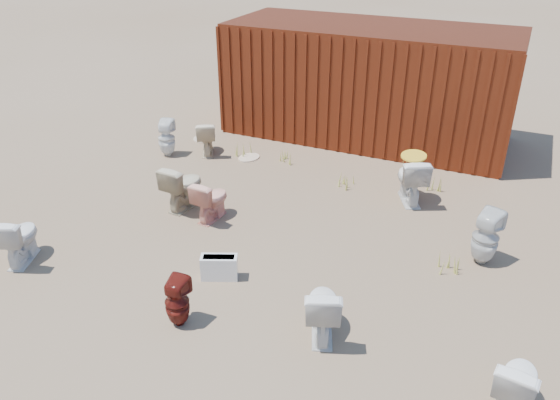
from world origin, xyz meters
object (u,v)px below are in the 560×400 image
at_px(shipping_container, 369,83).
at_px(toilet_back_a, 167,138).
at_px(toilet_front_a, 18,238).
at_px(toilet_front_e, 517,384).
at_px(toilet_back_e, 486,238).
at_px(toilet_back_beige_left, 207,137).
at_px(toilet_front_pink, 211,199).
at_px(toilet_back_beige_right, 183,186).
at_px(toilet_front_c, 322,309).
at_px(toilet_front_maroon, 177,302).
at_px(toilet_back_yellowlid, 411,179).
at_px(loose_tank, 219,267).

distance_m(shipping_container, toilet_back_a, 4.48).
bearing_deg(toilet_front_a, toilet_front_e, 158.84).
bearing_deg(toilet_back_e, toilet_front_a, 44.34).
xyz_separation_m(toilet_front_e, toilet_back_beige_left, (-6.28, 4.42, -0.00)).
relative_size(toilet_front_pink, toilet_back_a, 0.92).
xyz_separation_m(toilet_front_e, toilet_back_e, (-0.59, 2.63, 0.06)).
relative_size(toilet_front_e, toilet_back_beige_right, 0.90).
distance_m(toilet_front_e, toilet_back_beige_left, 7.68).
bearing_deg(toilet_back_beige_right, shipping_container, -106.42).
xyz_separation_m(toilet_front_c, toilet_back_e, (1.56, 2.38, 0.03)).
distance_m(toilet_front_maroon, toilet_back_yellowlid, 4.75).
bearing_deg(toilet_back_a, toilet_back_yellowlid, 163.18).
xyz_separation_m(shipping_container, loose_tank, (-0.23, -6.09, -1.02)).
xyz_separation_m(toilet_front_pink, toilet_back_beige_right, (-0.63, 0.14, 0.05)).
bearing_deg(toilet_front_c, toilet_front_e, 151.86).
height_order(toilet_front_e, toilet_back_e, toilet_back_e).
xyz_separation_m(toilet_back_yellowlid, toilet_back_e, (1.38, -1.44, -0.01)).
height_order(toilet_front_maroon, toilet_front_e, toilet_front_e).
distance_m(toilet_front_e, toilet_back_a, 8.02).
xyz_separation_m(shipping_container, toilet_back_beige_left, (-2.68, -2.40, -0.85)).
bearing_deg(toilet_back_e, loose_tank, 50.65).
bearing_deg(toilet_back_a, toilet_front_a, 76.56).
bearing_deg(toilet_front_a, toilet_front_c, 162.39).
height_order(shipping_container, toilet_front_pink, shipping_container).
distance_m(toilet_front_pink, toilet_front_e, 5.23).
height_order(toilet_front_maroon, toilet_back_a, toilet_back_a).
relative_size(toilet_front_a, toilet_front_c, 0.99).
height_order(toilet_back_a, toilet_back_beige_right, toilet_back_beige_right).
distance_m(toilet_front_e, toilet_back_beige_right, 5.86).
xyz_separation_m(toilet_front_pink, loose_tank, (0.95, -1.38, -0.17)).
bearing_deg(toilet_front_pink, toilet_front_c, 149.62).
height_order(shipping_container, toilet_front_e, shipping_container).
distance_m(toilet_front_a, toilet_front_pink, 2.88).
xyz_separation_m(toilet_front_a, toilet_back_e, (6.06, 2.73, 0.04)).
bearing_deg(toilet_front_c, shipping_container, -99.12).
height_order(toilet_back_beige_left, toilet_back_e, toilet_back_e).
height_order(toilet_front_e, toilet_back_a, toilet_back_a).
bearing_deg(toilet_front_c, toilet_back_a, -59.32).
height_order(toilet_front_pink, toilet_back_beige_right, toilet_back_beige_right).
relative_size(toilet_back_beige_left, toilet_back_beige_right, 0.89).
bearing_deg(toilet_front_a, toilet_back_a, -107.48).
xyz_separation_m(shipping_container, toilet_back_yellowlid, (1.63, -2.74, -0.78)).
bearing_deg(toilet_back_beige_right, toilet_front_a, 67.32).
xyz_separation_m(toilet_front_e, toilet_back_yellowlid, (-1.97, 4.08, 0.06)).
distance_m(toilet_front_c, toilet_back_yellowlid, 3.83).
height_order(shipping_container, toilet_back_beige_left, shipping_container).
height_order(toilet_front_maroon, toilet_back_beige_right, toilet_back_beige_right).
relative_size(toilet_front_pink, toilet_front_c, 0.92).
distance_m(toilet_front_a, toilet_back_e, 6.64).
bearing_deg(toilet_back_beige_left, shipping_container, -167.47).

